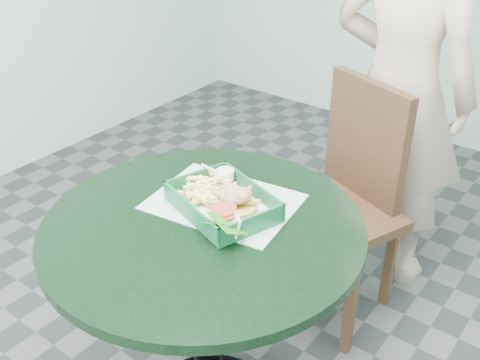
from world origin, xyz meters
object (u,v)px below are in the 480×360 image
Objects in this scene: cafe_table at (205,278)px; dining_chair at (350,189)px; food_basket at (223,212)px; crab_sandwich at (235,203)px; diner_person at (402,72)px; sauce_ramekin at (212,181)px.

dining_chair is at bearing 85.30° from cafe_table.
crab_sandwich is (0.03, 0.02, 0.03)m from food_basket.
diner_person is 33.50× the size of sauce_ramekin.
dining_chair is 7.28× the size of crab_sandwich.
dining_chair is at bearing 85.32° from food_basket.
crab_sandwich is at bearing 90.08° from diner_person.
cafe_table is at bearing -73.47° from dining_chair.
dining_chair is 0.73m from food_basket.
diner_person is at bearing 87.79° from crab_sandwich.
food_basket is at bearing -36.29° from sauce_ramekin.
diner_person is 6.29× the size of food_basket.
food_basket is 0.12m from sauce_ramekin.
sauce_ramekin is (-0.10, 0.07, 0.03)m from food_basket.
diner_person is at bearing 85.97° from cafe_table.
sauce_ramekin is at bearing -82.70° from dining_chair.
crab_sandwich is 2.37× the size of sauce_ramekin.
dining_chair reaches higher than cafe_table.
cafe_table is 0.77m from dining_chair.
dining_chair is at bearing 87.89° from crab_sandwich.
diner_person is 1.00m from crab_sandwich.
crab_sandwich is at bearing 26.67° from food_basket.
food_basket is 2.25× the size of crab_sandwich.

